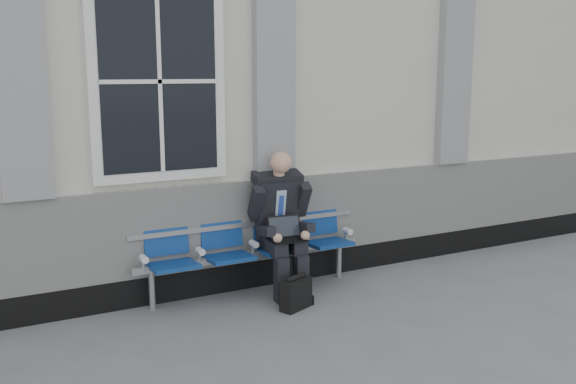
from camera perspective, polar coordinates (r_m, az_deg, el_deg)
ground at (r=5.48m, az=-9.72°, el=-14.87°), size 70.00×70.00×0.00m
station_building at (r=8.32m, az=-17.95°, el=9.33°), size 14.40×4.40×4.49m
bench at (r=6.88m, az=-3.30°, el=-4.47°), size 2.60×0.47×0.91m
businessman at (r=6.81m, az=-0.65°, el=-2.34°), size 0.66×0.89×1.53m
briefcase at (r=6.49m, az=0.70°, el=-8.99°), size 0.38×0.27×0.36m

